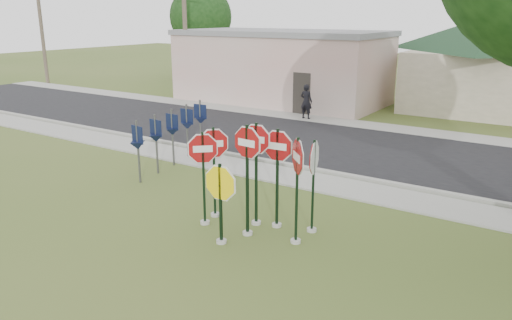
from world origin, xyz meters
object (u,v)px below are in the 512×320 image
Objects in this scene: stop_sign_center at (247,165)px; pedestrian at (306,101)px; stop_sign_yellow at (220,195)px; stop_sign_left at (203,166)px; utility_pole_near at (185,16)px.

stop_sign_center is 13.90m from pedestrian.
stop_sign_yellow is 0.82× the size of stop_sign_left.
stop_sign_left is (-1.01, 0.65, 0.33)m from stop_sign_yellow.
pedestrian is at bearing 112.05° from stop_sign_center.
stop_sign_center is 1.13× the size of stop_sign_left.
pedestrian is at bearing 110.07° from stop_sign_yellow.
utility_pole_near is at bearing -8.09° from pedestrian.
stop_sign_yellow is 0.21× the size of utility_pole_near.
stop_sign_left is 1.45× the size of pedestrian.
stop_sign_left is 0.26× the size of utility_pole_near.
pedestrian is at bearing 106.99° from stop_sign_left.
pedestrian is (8.80, -1.18, -4.05)m from utility_pole_near.
stop_sign_center is at bearing -45.06° from utility_pole_near.
stop_sign_left reaches higher than pedestrian.
stop_sign_yellow is 1.18× the size of pedestrian.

